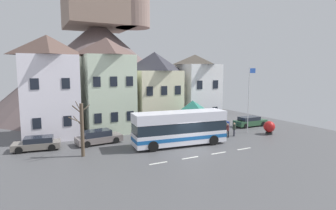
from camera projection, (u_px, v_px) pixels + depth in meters
ground_plane at (196, 151)px, 25.31m from camera, size 40.00×60.00×0.07m
townhouse_00 at (49, 87)px, 29.80m from camera, size 5.78×5.45×11.18m
townhouse_01 at (107, 85)px, 32.82m from camera, size 5.55×5.74×11.27m
townhouse_02 at (155, 90)px, 35.65m from camera, size 5.71×5.63×9.76m
townhouse_03 at (195, 89)px, 38.85m from camera, size 5.04×6.38×9.61m
hilltop_castle at (100, 63)px, 50.35m from camera, size 37.68×37.68×24.00m
transit_bus at (180, 128)px, 27.03m from camera, size 9.54×3.39×3.37m
bus_shelter at (193, 107)px, 31.87m from camera, size 3.60×3.60×3.93m
parked_car_00 at (250, 121)px, 36.42m from camera, size 4.54×1.85×1.31m
parked_car_01 at (211, 124)px, 34.80m from camera, size 4.65×2.20×1.32m
parked_car_02 at (98, 137)px, 27.76m from camera, size 4.67×2.27×1.39m
parked_car_03 at (37, 143)px, 25.59m from camera, size 4.34×2.36×1.24m
pedestrian_00 at (228, 129)px, 30.21m from camera, size 0.34×0.33×1.61m
pedestrian_01 at (226, 128)px, 31.96m from camera, size 0.38×0.31×1.50m
pedestrian_02 at (234, 129)px, 30.93m from camera, size 0.35×0.35×1.54m
public_bench at (178, 128)px, 33.27m from camera, size 1.59×0.48×0.87m
flagpole at (249, 96)px, 32.13m from camera, size 0.95×0.10×7.73m
harbour_buoy at (269, 127)px, 31.82m from camera, size 1.30×1.30×1.55m
bare_tree_00 at (82, 129)px, 23.40m from camera, size 2.03×1.37×4.87m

